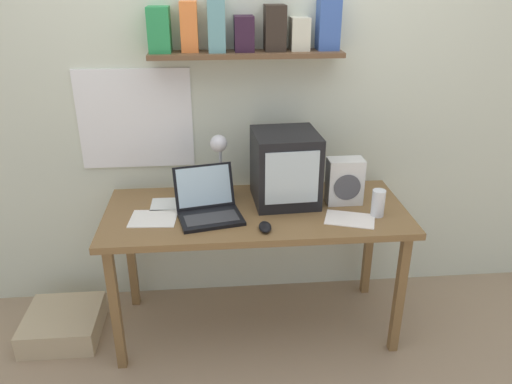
{
  "coord_description": "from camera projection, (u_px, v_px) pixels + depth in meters",
  "views": [
    {
      "loc": [
        -0.2,
        -2.31,
        1.87
      ],
      "look_at": [
        0.0,
        0.0,
        0.84
      ],
      "focal_mm": 35.0,
      "sensor_mm": 36.0,
      "label": 1
    }
  ],
  "objects": [
    {
      "name": "open_notebook",
      "position": [
        350.0,
        219.0,
        2.47
      ],
      "size": [
        0.28,
        0.23,
        0.0
      ],
      "rotation": [
        0.0,
        0.0,
        -0.32
      ],
      "color": "white",
      "rests_on": "corner_desk"
    },
    {
      "name": "floor_cushion",
      "position": [
        63.0,
        324.0,
        2.77
      ],
      "size": [
        0.4,
        0.4,
        0.14
      ],
      "color": "tan",
      "rests_on": "ground_plane"
    },
    {
      "name": "space_heater",
      "position": [
        345.0,
        181.0,
        2.61
      ],
      "size": [
        0.19,
        0.12,
        0.24
      ],
      "rotation": [
        0.0,
        0.0,
        0.01
      ],
      "color": "silver",
      "rests_on": "corner_desk"
    },
    {
      "name": "loose_paper_near_monitor",
      "position": [
        153.0,
        219.0,
        2.48
      ],
      "size": [
        0.24,
        0.2,
        0.0
      ],
      "rotation": [
        0.0,
        0.0,
        -0.07
      ],
      "color": "white",
      "rests_on": "corner_desk"
    },
    {
      "name": "ground_plane",
      "position": [
        256.0,
        324.0,
        2.88
      ],
      "size": [
        12.0,
        12.0,
        0.0
      ],
      "primitive_type": "plane",
      "color": "#A08567"
    },
    {
      "name": "loose_paper_near_laptop",
      "position": [
        168.0,
        204.0,
        2.63
      ],
      "size": [
        0.18,
        0.16,
        0.0
      ],
      "rotation": [
        0.0,
        0.0,
        -0.01
      ],
      "color": "white",
      "rests_on": "corner_desk"
    },
    {
      "name": "crt_monitor",
      "position": [
        285.0,
        167.0,
        2.61
      ],
      "size": [
        0.35,
        0.36,
        0.38
      ],
      "rotation": [
        0.0,
        0.0,
        0.06
      ],
      "color": "black",
      "rests_on": "corner_desk"
    },
    {
      "name": "laptop",
      "position": [
        208.0,
        204.0,
        2.5
      ],
      "size": [
        0.36,
        0.36,
        0.23
      ],
      "rotation": [
        0.0,
        0.0,
        0.21
      ],
      "color": "black",
      "rests_on": "corner_desk"
    },
    {
      "name": "juice_glass",
      "position": [
        378.0,
        204.0,
        2.49
      ],
      "size": [
        0.07,
        0.07,
        0.14
      ],
      "color": "white",
      "rests_on": "corner_desk"
    },
    {
      "name": "desk_lamp",
      "position": [
        220.0,
        158.0,
        2.62
      ],
      "size": [
        0.13,
        0.16,
        0.36
      ],
      "rotation": [
        0.0,
        0.0,
        -0.15
      ],
      "color": "silver",
      "rests_on": "corner_desk"
    },
    {
      "name": "computer_mouse",
      "position": [
        265.0,
        227.0,
        2.37
      ],
      "size": [
        0.06,
        0.11,
        0.03
      ],
      "rotation": [
        0.0,
        0.0,
        -0.01
      ],
      "color": "black",
      "rests_on": "corner_desk"
    },
    {
      "name": "back_wall",
      "position": [
        249.0,
        83.0,
        2.72
      ],
      "size": [
        5.6,
        0.24,
        2.6
      ],
      "color": "silver",
      "rests_on": "ground_plane"
    },
    {
      "name": "corner_desk",
      "position": [
        256.0,
        221.0,
        2.6
      ],
      "size": [
        1.55,
        0.66,
        0.74
      ],
      "color": "brown",
      "rests_on": "ground_plane"
    }
  ]
}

